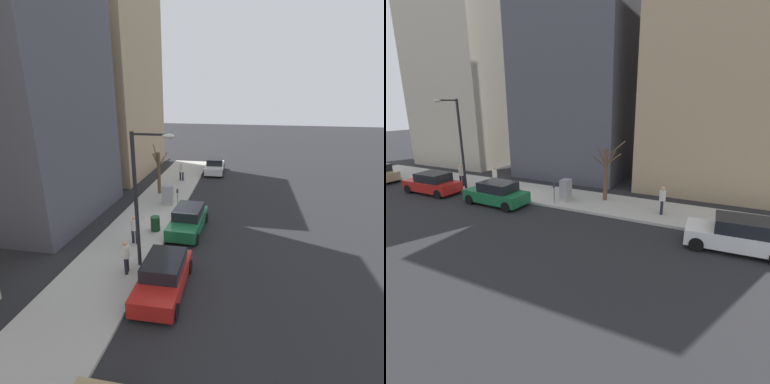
% 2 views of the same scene
% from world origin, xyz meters
% --- Properties ---
extents(ground_plane, '(120.00, 120.00, 0.00)m').
position_xyz_m(ground_plane, '(0.00, 0.00, 0.00)').
color(ground_plane, '#232326').
extents(sidewalk, '(4.00, 36.00, 0.15)m').
position_xyz_m(sidewalk, '(2.00, 0.00, 0.07)').
color(sidewalk, '#B2AFA8').
rests_on(sidewalk, ground).
extents(parked_car_white, '(2.07, 4.27, 1.52)m').
position_xyz_m(parked_car_white, '(-1.16, -13.70, 0.74)').
color(parked_car_white, white).
rests_on(parked_car_white, ground).
extents(parked_car_green, '(2.06, 4.27, 1.52)m').
position_xyz_m(parked_car_green, '(-1.01, 0.18, 0.74)').
color(parked_car_green, '#196038').
rests_on(parked_car_green, ground).
extents(parked_car_red, '(1.97, 4.22, 1.52)m').
position_xyz_m(parked_car_red, '(-1.10, 6.14, 0.74)').
color(parked_car_red, red).
rests_on(parked_car_red, ground).
extents(parking_meter, '(0.14, 0.10, 1.35)m').
position_xyz_m(parking_meter, '(0.45, -3.28, 0.98)').
color(parking_meter, slate).
rests_on(parking_meter, sidewalk).
extents(utility_box, '(0.83, 0.61, 1.43)m').
position_xyz_m(utility_box, '(1.30, -3.65, 0.85)').
color(utility_box, '#A8A399').
rests_on(utility_box, sidewalk).
extents(streetlamp, '(1.97, 0.32, 6.50)m').
position_xyz_m(streetlamp, '(0.28, 4.59, 4.02)').
color(streetlamp, black).
rests_on(streetlamp, sidewalk).
extents(bare_tree, '(1.90, 1.92, 3.91)m').
position_xyz_m(bare_tree, '(2.60, -5.95, 2.03)').
color(bare_tree, brown).
rests_on(bare_tree, sidewalk).
extents(trash_bin, '(0.56, 0.56, 0.90)m').
position_xyz_m(trash_bin, '(0.90, 0.82, 0.60)').
color(trash_bin, '#14381E').
rests_on(trash_bin, sidewalk).
extents(pedestrian_near_meter, '(0.40, 0.36, 1.66)m').
position_xyz_m(pedestrian_near_meter, '(1.56, -9.85, 1.09)').
color(pedestrian_near_meter, '#1E1E2D').
rests_on(pedestrian_near_meter, sidewalk).
extents(pedestrian_midblock, '(0.40, 0.36, 1.66)m').
position_xyz_m(pedestrian_midblock, '(1.55, 2.57, 1.09)').
color(pedestrian_midblock, '#1E1E2D').
rests_on(pedestrian_midblock, sidewalk).
extents(pedestrian_far_corner, '(0.36, 0.40, 1.66)m').
position_xyz_m(pedestrian_far_corner, '(0.91, 5.36, 1.09)').
color(pedestrian_far_corner, '#1E1E2D').
rests_on(pedestrian_far_corner, sidewalk).
extents(office_tower_left, '(11.41, 11.41, 18.50)m').
position_xyz_m(office_tower_left, '(11.21, -12.58, 9.25)').
color(office_tower_left, tan).
rests_on(office_tower_left, ground).
extents(office_block_center, '(9.40, 9.40, 21.28)m').
position_xyz_m(office_block_center, '(10.20, -0.45, 10.64)').
color(office_block_center, '#4C4C56').
rests_on(office_block_center, ground).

